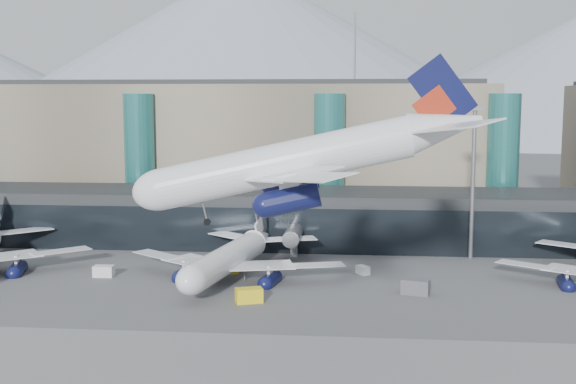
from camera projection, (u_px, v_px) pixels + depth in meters
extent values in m
plane|color=#515154|center=(258.00, 350.00, 77.84)|extent=(900.00, 900.00, 0.00)
cube|color=black|center=(299.00, 217.00, 134.48)|extent=(170.00, 18.00, 10.00)
cube|color=black|center=(295.00, 231.00, 125.82)|extent=(170.00, 0.40, 8.00)
cylinder|color=slate|center=(294.00, 232.00, 123.72)|extent=(2.80, 14.00, 2.80)
cube|color=slate|center=(294.00, 249.00, 124.11)|extent=(1.20, 1.20, 2.40)
cube|color=gray|center=(202.00, 151.00, 167.07)|extent=(130.00, 30.00, 30.00)
cube|color=black|center=(201.00, 83.00, 165.09)|extent=(123.50, 28.00, 1.00)
cylinder|color=#297572|center=(140.00, 160.00, 152.31)|extent=(6.40, 6.40, 28.00)
cylinder|color=#297572|center=(329.00, 162.00, 148.68)|extent=(6.40, 6.40, 28.00)
cylinder|color=#297572|center=(503.00, 163.00, 145.50)|extent=(6.40, 6.40, 28.00)
cylinder|color=slate|center=(355.00, 49.00, 160.95)|extent=(0.40, 0.40, 16.00)
cone|color=gray|center=(243.00, 54.00, 451.52)|extent=(400.00, 400.00, 110.00)
cylinder|color=slate|center=(473.00, 185.00, 120.92)|extent=(0.70, 0.70, 25.00)
cube|color=slate|center=(475.00, 109.00, 119.28)|extent=(3.00, 1.20, 0.60)
cylinder|color=white|center=(303.00, 146.00, 69.96)|extent=(25.02, 5.67, 4.11)
ellipsoid|color=white|center=(176.00, 145.00, 70.31)|extent=(6.00, 4.47, 4.11)
cone|color=white|center=(469.00, 144.00, 69.48)|extent=(7.33, 4.55, 4.11)
cube|color=white|center=(323.00, 160.00, 61.21)|extent=(13.78, 18.44, 0.21)
cylinder|color=#0E123E|center=(307.00, 182.00, 63.63)|extent=(5.09, 2.57, 2.26)
cube|color=white|center=(481.00, 145.00, 64.53)|extent=(7.85, 9.71, 0.16)
cube|color=white|center=(320.00, 147.00, 78.78)|extent=(12.07, 18.70, 0.21)
cylinder|color=#0E123E|center=(307.00, 167.00, 76.98)|extent=(5.09, 2.57, 2.26)
cube|color=white|center=(458.00, 139.00, 74.37)|extent=(7.03, 9.86, 0.16)
cube|color=#0E123E|center=(473.00, 109.00, 69.05)|extent=(6.14, 0.63, 7.24)
cube|color=#AA2A14|center=(462.00, 122.00, 69.23)|extent=(4.12, 0.55, 3.96)
cylinder|color=slate|center=(215.00, 173.00, 70.55)|extent=(0.17, 0.17, 3.29)
cylinder|color=black|center=(215.00, 187.00, 70.73)|extent=(0.74, 0.31, 0.73)
cylinder|color=black|center=(314.00, 191.00, 68.01)|extent=(0.96, 0.42, 0.94)
cylinder|color=black|center=(314.00, 185.00, 72.90)|extent=(0.96, 0.42, 0.94)
cube|color=white|center=(35.00, 243.00, 115.55)|extent=(18.14, 16.61, 0.21)
cylinder|color=#0E123E|center=(20.00, 258.00, 114.03)|extent=(3.59, 5.58, 2.35)
cube|color=white|center=(26.00, 221.00, 129.13)|extent=(9.52, 9.21, 0.17)
cylinder|color=white|center=(231.00, 248.00, 108.61)|extent=(8.79, 25.06, 4.10)
ellipsoid|color=white|center=(199.00, 266.00, 96.85)|extent=(5.13, 6.42, 4.10)
cone|color=white|center=(264.00, 229.00, 123.72)|extent=(5.39, 7.73, 4.10)
cube|color=white|center=(291.00, 254.00, 107.91)|extent=(18.59, 10.07, 0.20)
cylinder|color=#0E123E|center=(275.00, 269.00, 107.43)|extent=(3.17, 5.29, 2.25)
cube|color=white|center=(292.00, 229.00, 122.31)|extent=(9.82, 6.05, 0.16)
cube|color=white|center=(183.00, 247.00, 112.85)|extent=(17.81, 15.27, 0.20)
cylinder|color=#0E123E|center=(192.00, 263.00, 111.18)|extent=(3.17, 5.29, 2.25)
cube|color=white|center=(237.00, 226.00, 125.07)|extent=(9.36, 8.54, 0.16)
cube|color=slate|center=(265.00, 210.00, 123.63)|extent=(1.42, 6.05, 7.21)
cube|color=white|center=(263.00, 218.00, 122.78)|extent=(1.07, 4.07, 3.94)
cylinder|color=slate|center=(210.00, 279.00, 100.72)|extent=(0.17, 0.17, 3.28)
cylinder|color=black|center=(210.00, 289.00, 100.90)|extent=(0.40, 0.76, 0.73)
cylinder|color=black|center=(249.00, 274.00, 109.46)|extent=(0.54, 0.99, 0.94)
cylinder|color=black|center=(219.00, 272.00, 110.84)|extent=(0.54, 0.99, 0.94)
cube|color=white|center=(550.00, 257.00, 107.12)|extent=(16.70, 13.49, 0.19)
cylinder|color=#0E123E|center=(564.00, 272.00, 105.67)|extent=(2.68, 4.80, 2.08)
cube|color=white|center=(563.00, 235.00, 118.78)|extent=(8.78, 7.60, 0.15)
cube|color=silver|center=(104.00, 271.00, 109.81)|extent=(3.04, 1.73, 1.70)
cube|color=yellow|center=(234.00, 267.00, 112.67)|extent=(1.84, 2.89, 1.64)
cube|color=#505055|center=(416.00, 287.00, 99.85)|extent=(4.19, 2.95, 2.11)
cube|color=silver|center=(363.00, 270.00, 111.41)|extent=(2.33, 2.54, 1.29)
cube|color=yellow|center=(249.00, 295.00, 95.82)|extent=(3.94, 2.94, 1.94)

